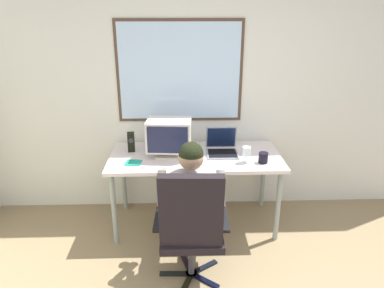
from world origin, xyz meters
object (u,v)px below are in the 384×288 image
at_px(wine_glass, 246,152).
at_px(coffee_mug, 263,158).
at_px(desk, 195,162).
at_px(desk_speaker, 131,142).
at_px(cd_case, 133,163).
at_px(laptop, 222,146).
at_px(office_chair, 191,225).
at_px(person_seated, 191,201).
at_px(crt_monitor, 169,135).

height_order(wine_glass, coffee_mug, wine_glass).
bearing_deg(wine_glass, desk, 158.28).
distance_m(desk_speaker, coffee_mug, 1.29).
bearing_deg(wine_glass, cd_case, 179.08).
distance_m(laptop, wine_glass, 0.32).
xyz_separation_m(office_chair, desk_speaker, (-0.56, 1.03, 0.28)).
bearing_deg(coffee_mug, person_seated, -147.81).
distance_m(desk, cd_case, 0.60).
distance_m(desk, person_seated, 0.63).
bearing_deg(coffee_mug, desk, 162.28).
xyz_separation_m(person_seated, crt_monitor, (-0.19, 0.61, 0.36)).
height_order(wine_glass, cd_case, wine_glass).
relative_size(office_chair, laptop, 3.33).
xyz_separation_m(office_chair, cd_case, (-0.51, 0.73, 0.19)).
bearing_deg(office_chair, cd_case, 124.90).
distance_m(laptop, coffee_mug, 0.44).
height_order(office_chair, desk_speaker, office_chair).
distance_m(office_chair, coffee_mug, 1.00).
distance_m(office_chair, laptop, 1.05).
height_order(laptop, desk_speaker, laptop).
height_order(laptop, wine_glass, laptop).
bearing_deg(cd_case, desk, 16.11).
height_order(desk_speaker, coffee_mug, desk_speaker).
xyz_separation_m(desk, person_seated, (-0.06, -0.62, -0.08)).
relative_size(desk_speaker, coffee_mug, 1.93).
bearing_deg(desk, desk_speaker, 167.90).
bearing_deg(office_chair, crt_monitor, 101.34).
bearing_deg(desk_speaker, person_seated, -53.06).
relative_size(desk, wine_glass, 10.87).
xyz_separation_m(crt_monitor, cd_case, (-0.33, -0.16, -0.20)).
bearing_deg(person_seated, desk, 84.55).
relative_size(desk, crt_monitor, 3.80).
relative_size(desk, person_seated, 1.40).
relative_size(crt_monitor, laptop, 1.39).
xyz_separation_m(desk_speaker, coffee_mug, (1.24, -0.33, -0.05)).
xyz_separation_m(cd_case, coffee_mug, (1.19, -0.03, 0.04)).
bearing_deg(coffee_mug, crt_monitor, 167.58).
relative_size(office_chair, crt_monitor, 2.40).
bearing_deg(desk, person_seated, -95.45).
height_order(laptop, coffee_mug, laptop).
bearing_deg(crt_monitor, laptop, 8.54).
bearing_deg(coffee_mug, wine_glass, 175.09).
height_order(desk, desk_speaker, desk_speaker).
bearing_deg(crt_monitor, office_chair, -78.66).
xyz_separation_m(desk, coffee_mug, (0.61, -0.20, 0.12)).
bearing_deg(laptop, desk, -165.13).
distance_m(desk, desk_speaker, 0.66).
xyz_separation_m(desk, laptop, (0.26, 0.07, 0.13)).
relative_size(laptop, desk_speaker, 1.64).
bearing_deg(cd_case, crt_monitor, 25.85).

